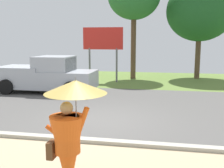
{
  "coord_description": "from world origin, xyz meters",
  "views": [
    {
      "loc": [
        2.05,
        -8.6,
        2.73
      ],
      "look_at": [
        0.25,
        1.0,
        1.1
      ],
      "focal_mm": 42.88,
      "sensor_mm": 36.0,
      "label": 1
    }
  ],
  "objects_px": {
    "monk_pedestrian": "(70,135)",
    "pickup_truck": "(47,75)",
    "tree_left_far": "(200,11)",
    "roadside_billboard": "(103,42)"
  },
  "relations": [
    {
      "from": "monk_pedestrian",
      "to": "tree_left_far",
      "type": "bearing_deg",
      "value": 75.02
    },
    {
      "from": "monk_pedestrian",
      "to": "tree_left_far",
      "type": "height_order",
      "value": "tree_left_far"
    },
    {
      "from": "pickup_truck",
      "to": "roadside_billboard",
      "type": "height_order",
      "value": "roadside_billboard"
    },
    {
      "from": "monk_pedestrian",
      "to": "pickup_truck",
      "type": "relative_size",
      "value": 0.41
    },
    {
      "from": "tree_left_far",
      "to": "roadside_billboard",
      "type": "bearing_deg",
      "value": -156.57
    },
    {
      "from": "roadside_billboard",
      "to": "monk_pedestrian",
      "type": "bearing_deg",
      "value": -79.97
    },
    {
      "from": "monk_pedestrian",
      "to": "tree_left_far",
      "type": "relative_size",
      "value": 0.32
    },
    {
      "from": "monk_pedestrian",
      "to": "pickup_truck",
      "type": "distance_m",
      "value": 9.92
    },
    {
      "from": "pickup_truck",
      "to": "tree_left_far",
      "type": "distance_m",
      "value": 11.34
    },
    {
      "from": "roadside_billboard",
      "to": "tree_left_far",
      "type": "xyz_separation_m",
      "value": [
        6.23,
        2.7,
        2.11
      ]
    }
  ]
}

